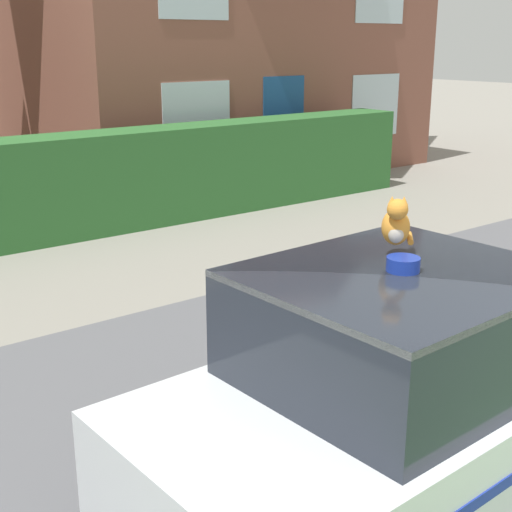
# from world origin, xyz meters

# --- Properties ---
(road_strip) EXTENTS (28.00, 5.06, 0.01)m
(road_strip) POSITION_xyz_m (0.00, 3.52, 0.01)
(road_strip) COLOR #5B5B60
(road_strip) RESTS_ON ground
(garden_hedge) EXTENTS (14.21, 0.84, 1.46)m
(garden_hedge) POSITION_xyz_m (-0.37, 9.42, 0.73)
(garden_hedge) COLOR #2D662D
(garden_hedge) RESTS_ON ground
(police_car) EXTENTS (3.99, 1.81, 1.55)m
(police_car) POSITION_xyz_m (-0.44, 2.34, 0.68)
(police_car) COLOR black
(police_car) RESTS_ON road_strip
(cat) EXTENTS (0.37, 0.30, 0.32)m
(cat) POSITION_xyz_m (-0.48, 2.53, 1.69)
(cat) COLOR orange
(cat) RESTS_ON police_car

